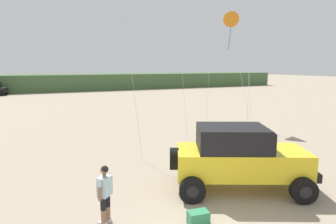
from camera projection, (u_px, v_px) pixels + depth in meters
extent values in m
cube|color=#426038|center=(54.00, 83.00, 51.39)|extent=(90.00, 8.63, 2.83)
cube|color=yellow|center=(241.00, 162.00, 10.11)|extent=(4.76, 3.54, 0.90)
cube|color=yellow|center=(289.00, 152.00, 10.03)|extent=(1.72, 2.00, 0.12)
cube|color=black|center=(232.00, 138.00, 9.98)|extent=(2.83, 2.57, 0.80)
cube|color=black|center=(267.00, 139.00, 9.97)|extent=(0.80, 1.56, 0.72)
cube|color=black|center=(306.00, 169.00, 10.12)|extent=(0.95, 1.72, 0.28)
cylinder|color=black|center=(174.00, 159.00, 10.12)|extent=(0.60, 0.83, 0.77)
cylinder|color=black|center=(280.00, 168.00, 11.20)|extent=(0.89, 0.63, 0.84)
cylinder|color=black|center=(280.00, 168.00, 11.20)|extent=(0.48, 0.45, 0.38)
cylinder|color=black|center=(304.00, 191.00, 9.16)|extent=(0.89, 0.63, 0.84)
cylinder|color=black|center=(304.00, 191.00, 9.16)|extent=(0.48, 0.45, 0.38)
cylinder|color=black|center=(189.00, 168.00, 11.24)|extent=(0.89, 0.63, 0.84)
cylinder|color=black|center=(189.00, 168.00, 11.24)|extent=(0.48, 0.45, 0.38)
cylinder|color=black|center=(192.00, 190.00, 9.21)|extent=(0.89, 0.63, 0.84)
cylinder|color=black|center=(192.00, 190.00, 9.21)|extent=(0.48, 0.45, 0.38)
cylinder|color=#8C664C|center=(104.00, 217.00, 7.89)|extent=(0.14, 0.14, 0.49)
cylinder|color=black|center=(103.00, 204.00, 7.83)|extent=(0.15, 0.15, 0.36)
cube|color=silver|center=(103.00, 224.00, 7.93)|extent=(0.26, 0.26, 0.10)
cylinder|color=#8C664C|center=(108.00, 213.00, 8.09)|extent=(0.14, 0.14, 0.49)
cylinder|color=black|center=(107.00, 200.00, 8.03)|extent=(0.15, 0.15, 0.36)
cube|color=silver|center=(107.00, 220.00, 8.14)|extent=(0.26, 0.26, 0.10)
cube|color=silver|center=(105.00, 186.00, 7.86)|extent=(0.47, 0.47, 0.54)
cylinder|color=#8C664C|center=(99.00, 190.00, 7.62)|extent=(0.09, 0.09, 0.56)
cylinder|color=silver|center=(99.00, 183.00, 7.59)|extent=(0.11, 0.11, 0.16)
cylinder|color=#8C664C|center=(110.00, 183.00, 8.10)|extent=(0.09, 0.09, 0.56)
cylinder|color=silver|center=(110.00, 176.00, 8.07)|extent=(0.11, 0.11, 0.16)
cylinder|color=#8C664C|center=(104.00, 175.00, 7.81)|extent=(0.10, 0.10, 0.08)
sphere|color=#8C664C|center=(104.00, 170.00, 7.79)|extent=(0.21, 0.21, 0.21)
sphere|color=black|center=(105.00, 169.00, 7.78)|extent=(0.21, 0.21, 0.21)
cube|color=#2D7F51|center=(198.00, 218.00, 7.96)|extent=(0.60, 0.42, 0.38)
cylinder|color=black|center=(6.00, 92.00, 44.13)|extent=(0.80, 0.41, 0.76)
cylinder|color=black|center=(1.00, 93.00, 42.11)|extent=(0.80, 0.41, 0.76)
cylinder|color=silver|center=(211.00, 14.00, 19.31)|extent=(1.85, 2.41, 15.29)
cylinder|color=silver|center=(181.00, 56.00, 17.00)|extent=(0.28, 1.32, 9.64)
cylinder|color=silver|center=(250.00, 48.00, 16.30)|extent=(2.59, 3.19, 10.45)
cone|color=orange|center=(232.00, 21.00, 20.56)|extent=(1.59, 1.65, 1.25)
cylinder|color=blue|center=(230.00, 38.00, 20.67)|extent=(0.05, 0.29, 1.64)
cylinder|color=silver|center=(241.00, 75.00, 18.17)|extent=(2.42, 5.50, 7.38)
cylinder|color=silver|center=(248.00, 39.00, 18.56)|extent=(1.56, 3.36, 11.88)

